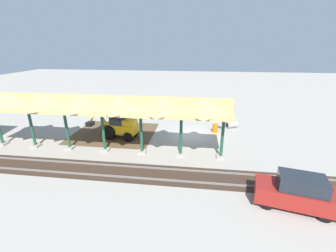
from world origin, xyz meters
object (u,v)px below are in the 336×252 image
Objects in this scene: backhoe at (119,125)px; concrete_pipe at (232,125)px; distant_parked_car at (297,192)px; traffic_barrel at (215,128)px; stop_sign at (225,118)px.

concrete_pipe is (-11.34, -4.27, -0.89)m from backhoe.
backhoe is 1.22× the size of distant_parked_car.
stop_sign is at bearing 173.99° from traffic_barrel.
backhoe is at bearing -33.15° from distant_parked_car.
concrete_pipe is 2.55m from traffic_barrel.
traffic_barrel is (1.92, 1.67, 0.09)m from concrete_pipe.
concrete_pipe is at bearing -159.37° from backhoe.
traffic_barrel is at bearing -71.85° from distant_parked_car.
concrete_pipe is at bearing -82.30° from distant_parked_car.
concrete_pipe is (-1.03, -1.76, -1.27)m from stop_sign.
concrete_pipe is 1.51× the size of traffic_barrel.
backhoe is 15.62m from distant_parked_car.
distant_parked_car is (-1.73, 12.81, 0.62)m from concrete_pipe.
stop_sign is 11.41m from distant_parked_car.
distant_parked_car is (-13.07, 8.54, -0.27)m from backhoe.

